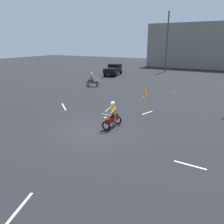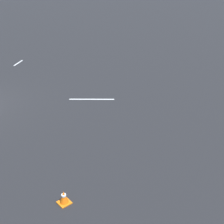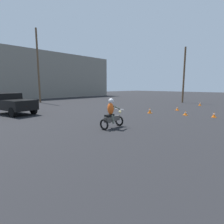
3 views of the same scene
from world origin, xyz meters
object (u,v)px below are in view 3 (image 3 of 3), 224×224
Objects in this scene: traffic_cone_near_left at (150,111)px; utility_pole_far at (38,66)px; pickup_truck at (12,103)px; traffic_cone_far_left at (200,104)px; utility_pole_near at (184,75)px; traffic_cone_far_right at (177,109)px; motorcycle_rider_background at (112,115)px; traffic_cone_mid_left at (214,115)px; traffic_cone_near_right at (185,113)px.

utility_pole_far is at bearing 98.22° from traffic_cone_near_left.
pickup_truck reaches higher than traffic_cone_near_left.
traffic_cone_far_left is 0.05× the size of utility_pole_near.
traffic_cone_far_right is at bearing -14.47° from traffic_cone_near_left.
traffic_cone_far_right is at bearing -48.24° from pickup_truck.
utility_pole_far is at bearing 164.13° from motorcycle_rider_background.
motorcycle_rider_background is 0.37× the size of pickup_truck.
motorcycle_rider_background is 8.36m from traffic_cone_mid_left.
pickup_truck is at bearing -170.57° from motorcycle_rider_background.
traffic_cone_near_left is (6.11, 1.38, -0.50)m from motorcycle_rider_background.
traffic_cone_far_right is 18.95m from utility_pole_far.
motorcycle_rider_background is 4.21× the size of traffic_cone_far_left.
pickup_truck is 14.80m from traffic_cone_far_right.
traffic_cone_mid_left is (9.97, -12.53, -0.74)m from pickup_truck.
traffic_cone_far_right is (9.57, 0.49, -0.56)m from motorcycle_rider_background.
pickup_truck is at bearing 136.29° from traffic_cone_near_left.
utility_pole_near reaches higher than traffic_cone_near_right.
utility_pole_far reaches higher than traffic_cone_near_right.
utility_pole_far is at bearing 100.75° from traffic_cone_mid_left.
traffic_cone_near_left is 1.20× the size of traffic_cone_far_left.
utility_pole_far is (-11.69, 17.54, 4.83)m from traffic_cone_far_left.
utility_pole_far reaches higher than pickup_truck.
motorcycle_rider_background is at bearing 170.28° from traffic_cone_near_right.
traffic_cone_far_left is 5.35m from utility_pole_near.
pickup_truck is 11.22× the size of traffic_cone_far_left.
utility_pole_near reaches higher than motorcycle_rider_background.
traffic_cone_near_right is at bearing -79.65° from utility_pole_far.
traffic_cone_near_left is at bearing -81.78° from utility_pole_far.
utility_pole_far reaches higher than traffic_cone_near_left.
motorcycle_rider_background is 0.22× the size of utility_pole_near.
utility_pole_far is (-14.12, 14.42, 1.22)m from utility_pole_near.
motorcycle_rider_background is at bearing -169.11° from utility_pole_near.
traffic_cone_mid_left is at bearing -79.25° from utility_pole_far.
traffic_cone_far_left is at bearing -1.70° from traffic_cone_far_right.
traffic_cone_near_left is at bearing 112.90° from traffic_cone_near_right.
traffic_cone_mid_left is 8.45m from traffic_cone_far_left.
pickup_truck reaches higher than traffic_cone_near_right.
traffic_cone_near_right is at bearing 76.20° from motorcycle_rider_background.
pickup_truck reaches higher than motorcycle_rider_background.
traffic_cone_mid_left is at bearing -62.80° from pickup_truck.
traffic_cone_near_right is 20.01m from utility_pole_far.
utility_pole_near is (20.10, -5.94, 2.87)m from pickup_truck.
pickup_truck reaches higher than traffic_cone_mid_left.
traffic_cone_far_left reaches higher than traffic_cone_mid_left.
pickup_truck is at bearing 131.74° from traffic_cone_near_right.
utility_pole_near is at bearing 19.58° from traffic_cone_far_right.
traffic_cone_mid_left is (1.61, -4.54, -0.04)m from traffic_cone_near_left.
traffic_cone_far_right is 0.03× the size of utility_pole_far.
traffic_cone_far_left is (17.67, -9.06, -0.74)m from pickup_truck.
traffic_cone_far_right is (11.82, -8.88, -0.76)m from pickup_truck.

